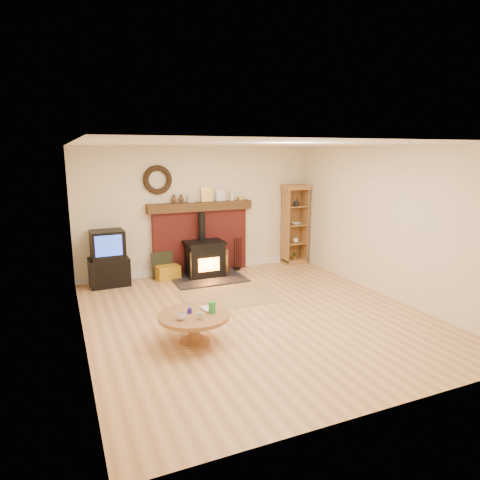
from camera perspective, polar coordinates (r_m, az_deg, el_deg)
name	(u,v)px	position (r m, az deg, el deg)	size (l,w,h in m)	color
ground	(255,315)	(6.75, 2.04, -9.96)	(5.50, 5.50, 0.00)	#B9824D
room_shell	(252,205)	(6.40, 1.64, 4.74)	(5.02, 5.52, 2.61)	beige
chimney_breast	(201,234)	(8.92, -5.27, 0.74)	(2.20, 0.22, 1.78)	maroon
wood_stove	(205,260)	(8.64, -4.68, -2.66)	(1.40, 1.00, 1.29)	black
area_rug	(229,296)	(7.55, -1.41, -7.51)	(1.62, 1.11, 0.01)	brown
tv_unit	(109,259)	(8.41, -17.13, -2.48)	(0.74, 0.53, 1.06)	black
curio_cabinet	(294,224)	(9.69, 7.25, 2.10)	(0.57, 0.41, 1.77)	brown
firelog_box	(168,273)	(8.62, -9.57, -4.30)	(0.45, 0.28, 0.28)	#BCCF12
leaning_painting	(163,265)	(8.71, -10.27, -3.29)	(0.44, 0.03, 0.53)	black
fire_tools	(237,263)	(9.17, -0.40, -3.05)	(0.19, 0.16, 0.70)	black
coffee_table	(194,319)	(5.75, -6.14, -10.49)	(0.94, 0.94, 0.56)	brown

